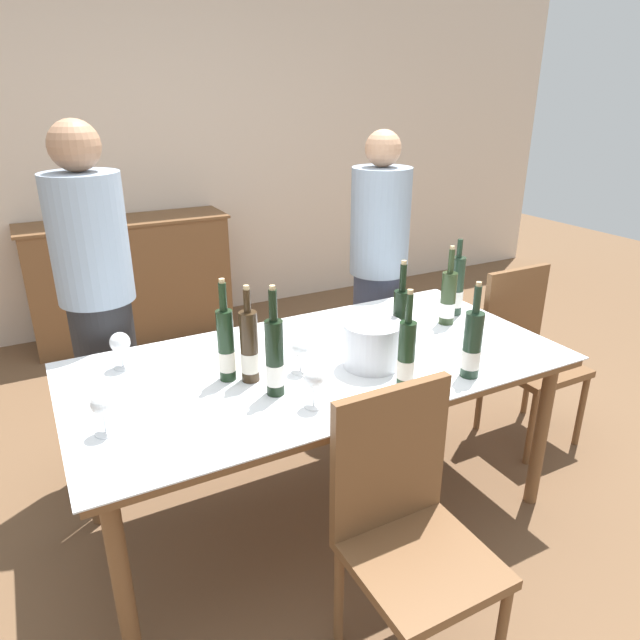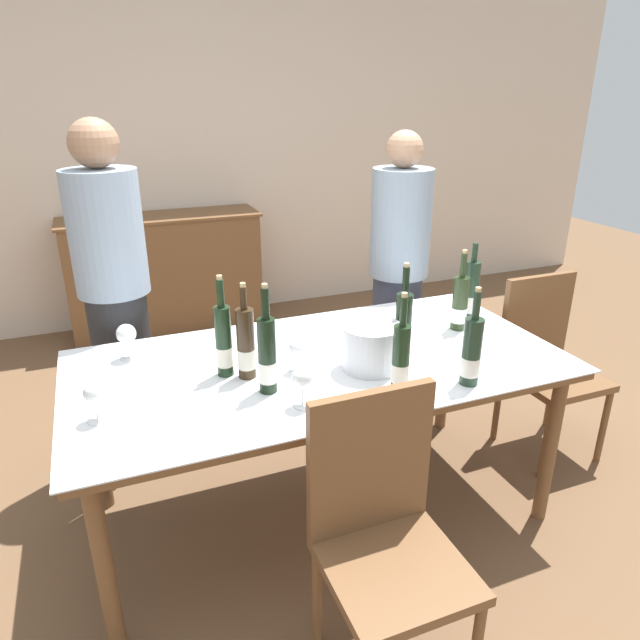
# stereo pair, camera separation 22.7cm
# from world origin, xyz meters

# --- Properties ---
(ground_plane) EXTENTS (12.00, 12.00, 0.00)m
(ground_plane) POSITION_xyz_m (0.00, 0.00, 0.00)
(ground_plane) COLOR brown
(back_wall) EXTENTS (8.00, 0.10, 2.80)m
(back_wall) POSITION_xyz_m (0.00, 2.76, 1.40)
(back_wall) COLOR beige
(back_wall) RESTS_ON ground_plane
(sideboard_cabinet) EXTENTS (1.48, 0.46, 0.92)m
(sideboard_cabinet) POSITION_xyz_m (-0.32, 2.47, 0.46)
(sideboard_cabinet) COLOR brown
(sideboard_cabinet) RESTS_ON ground_plane
(dining_table) EXTENTS (2.00, 1.00, 0.76)m
(dining_table) POSITION_xyz_m (0.00, 0.00, 0.70)
(dining_table) COLOR brown
(dining_table) RESTS_ON ground_plane
(ice_bucket) EXTENTS (0.24, 0.24, 0.18)m
(ice_bucket) POSITION_xyz_m (0.16, -0.14, 0.86)
(ice_bucket) COLOR silver
(ice_bucket) RESTS_ON dining_table
(wine_bottle_0) EXTENTS (0.07, 0.07, 0.38)m
(wine_bottle_0) POSITION_xyz_m (0.18, -0.34, 0.89)
(wine_bottle_0) COLOR black
(wine_bottle_0) RESTS_ON dining_table
(wine_bottle_1) EXTENTS (0.07, 0.07, 0.42)m
(wine_bottle_1) POSITION_xyz_m (-0.27, -0.16, 0.91)
(wine_bottle_1) COLOR black
(wine_bottle_1) RESTS_ON dining_table
(wine_bottle_2) EXTENTS (0.07, 0.07, 0.38)m
(wine_bottle_2) POSITION_xyz_m (0.72, 0.08, 0.89)
(wine_bottle_2) COLOR #28381E
(wine_bottle_2) RESTS_ON dining_table
(wine_bottle_3) EXTENTS (0.07, 0.07, 0.38)m
(wine_bottle_3) POSITION_xyz_m (0.84, 0.16, 0.90)
(wine_bottle_3) COLOR #1E3323
(wine_bottle_3) RESTS_ON dining_table
(wine_bottle_4) EXTENTS (0.07, 0.07, 0.38)m
(wine_bottle_4) POSITION_xyz_m (-0.31, -0.02, 0.90)
(wine_bottle_4) COLOR #332314
(wine_bottle_4) RESTS_ON dining_table
(wine_bottle_5) EXTENTS (0.07, 0.07, 0.38)m
(wine_bottle_5) POSITION_xyz_m (0.45, -0.39, 0.89)
(wine_bottle_5) COLOR #1E3323
(wine_bottle_5) RESTS_ON dining_table
(wine_bottle_6) EXTENTS (0.06, 0.06, 0.40)m
(wine_bottle_6) POSITION_xyz_m (-0.39, 0.02, 0.90)
(wine_bottle_6) COLOR black
(wine_bottle_6) RESTS_ON dining_table
(wine_bottle_7) EXTENTS (0.07, 0.07, 0.41)m
(wine_bottle_7) POSITION_xyz_m (0.33, -0.09, 0.90)
(wine_bottle_7) COLOR black
(wine_bottle_7) RESTS_ON dining_table
(wine_glass_0) EXTENTS (0.07, 0.07, 0.14)m
(wine_glass_0) POSITION_xyz_m (-0.12, -0.05, 0.86)
(wine_glass_0) COLOR white
(wine_glass_0) RESTS_ON dining_table
(wine_glass_1) EXTENTS (0.08, 0.08, 0.15)m
(wine_glass_1) POSITION_xyz_m (-0.73, 0.31, 0.87)
(wine_glass_1) COLOR white
(wine_glass_1) RESTS_ON dining_table
(wine_glass_2) EXTENTS (0.07, 0.07, 0.15)m
(wine_glass_2) POSITION_xyz_m (-0.19, -0.31, 0.87)
(wine_glass_2) COLOR white
(wine_glass_2) RESTS_ON dining_table
(wine_glass_3) EXTENTS (0.07, 0.07, 0.14)m
(wine_glass_3) POSITION_xyz_m (-0.86, -0.15, 0.86)
(wine_glass_3) COLOR white
(wine_glass_3) RESTS_ON dining_table
(chair_near_front) EXTENTS (0.42, 0.42, 0.96)m
(chair_near_front) POSITION_xyz_m (-0.08, -0.72, 0.54)
(chair_near_front) COLOR brown
(chair_near_front) RESTS_ON ground_plane
(chair_right_end) EXTENTS (0.42, 0.42, 0.92)m
(chair_right_end) POSITION_xyz_m (1.30, 0.09, 0.52)
(chair_right_end) COLOR brown
(chair_right_end) RESTS_ON ground_plane
(person_host) EXTENTS (0.33, 0.33, 1.69)m
(person_host) POSITION_xyz_m (-0.74, 0.75, 0.85)
(person_host) COLOR #262628
(person_host) RESTS_ON ground_plane
(person_guest_left) EXTENTS (0.33, 0.33, 1.61)m
(person_guest_left) POSITION_xyz_m (0.78, 0.75, 0.80)
(person_guest_left) COLOR #383F56
(person_guest_left) RESTS_ON ground_plane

